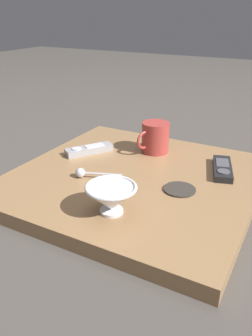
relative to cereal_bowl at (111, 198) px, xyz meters
The scene contains 8 objects.
ground_plane 0.23m from the cereal_bowl, 12.19° to the left, with size 6.00×6.00×0.00m, color #47423D.
table 0.22m from the cereal_bowl, 12.19° to the left, with size 0.67×0.68×0.04m.
cereal_bowl is the anchor object (origin of this frame).
coffee_mug 0.40m from the cereal_bowl, ahead, with size 0.12×0.09×0.10m.
teaspoon 0.21m from the cereal_bowl, 53.57° to the left, with size 0.06×0.13×0.03m.
tv_remote_near 0.39m from the cereal_bowl, 26.38° to the right, with size 0.17×0.10×0.02m.
tv_remote_far 0.38m from the cereal_bowl, 42.14° to the left, with size 0.16×0.12×0.02m.
drink_coaster 0.21m from the cereal_bowl, 29.81° to the right, with size 0.09×0.09×0.01m.
Camera 1 is at (-0.80, -0.41, 0.48)m, focal length 36.78 mm.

